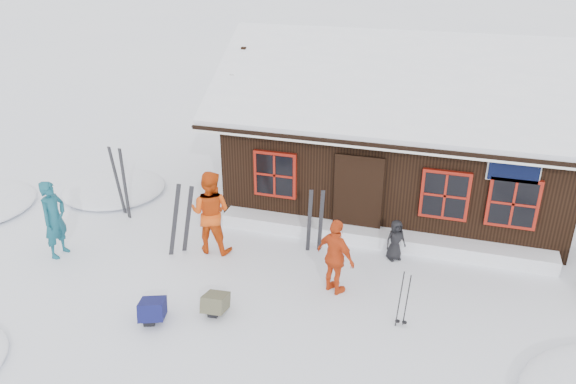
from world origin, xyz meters
name	(u,v)px	position (x,y,z in m)	size (l,w,h in m)	color
ground	(290,286)	(0.00, 0.00, 0.00)	(120.00, 120.00, 0.00)	white
mountain_hut	(400,142)	(1.50, 4.98, 1.58)	(8.90, 6.09, 4.42)	black
snow_drift	(380,237)	(1.50, 2.25, 0.17)	(7.60, 0.60, 0.35)	white
snow_mounds	(384,253)	(1.65, 1.86, 0.00)	(20.60, 13.20, 0.48)	white
skier_teal	(54,219)	(-5.27, -0.28, 0.89)	(0.65, 0.43, 1.78)	#134D5D
skier_orange_left	(210,212)	(-2.10, 0.89, 0.96)	(0.93, 0.73, 1.92)	#D4470F
skier_orange_right	(336,257)	(0.90, 0.11, 0.80)	(0.93, 0.39, 1.59)	#CA3F14
skier_crouched	(395,240)	(1.89, 1.70, 0.47)	(0.46, 0.30, 0.95)	black
ski_pair_left	(181,220)	(-2.67, 0.60, 0.81)	(0.64, 0.31, 1.71)	black
ski_pair_mid	(121,183)	(-4.97, 1.87, 0.87)	(0.56, 0.26, 1.85)	black
ski_pair_right	(315,222)	(0.12, 1.56, 0.72)	(0.39, 0.15, 1.54)	black
ski_poles	(403,301)	(2.31, -0.60, 0.55)	(0.21, 0.10, 1.17)	black
backpack_blue	(153,313)	(-2.11, -1.78, 0.16)	(0.45, 0.60, 0.33)	#101346
backpack_olive	(216,306)	(-1.09, -1.23, 0.15)	(0.42, 0.56, 0.30)	#504E39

